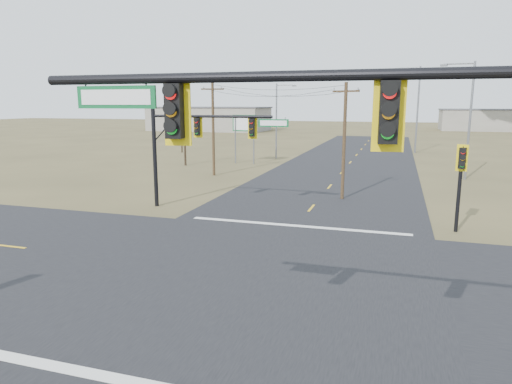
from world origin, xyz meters
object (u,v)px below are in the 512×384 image
(mast_arm_far, at_px, (200,135))
(bare_tree_a, at_px, (184,113))
(pedestal_signal_ne, at_px, (461,169))
(utility_pole_near, at_px, (344,139))
(mast_arm_near, at_px, (412,164))
(utility_pole_far, at_px, (213,127))
(streetlight_a, at_px, (468,114))
(bare_tree_b, at_px, (181,113))
(streetlight_c, at_px, (278,117))
(streetlight_b, at_px, (416,105))
(highway_sign, at_px, (244,129))

(mast_arm_far, bearing_deg, bare_tree_a, 107.04)
(mast_arm_far, distance_m, pedestal_signal_ne, 14.76)
(utility_pole_near, relative_size, bare_tree_a, 1.13)
(bare_tree_a, bearing_deg, pedestal_signal_ne, -38.25)
(mast_arm_near, height_order, bare_tree_a, mast_arm_near)
(pedestal_signal_ne, distance_m, utility_pole_far, 23.86)
(streetlight_a, xyz_separation_m, bare_tree_b, (-33.64, 13.13, -0.35))
(mast_arm_near, bearing_deg, mast_arm_far, 118.94)
(utility_pole_far, distance_m, streetlight_c, 14.89)
(mast_arm_near, bearing_deg, bare_tree_a, 116.32)
(mast_arm_near, relative_size, mast_arm_far, 1.25)
(mast_arm_far, relative_size, utility_pole_far, 1.05)
(streetlight_b, bearing_deg, utility_pole_near, -123.16)
(highway_sign, relative_size, bare_tree_b, 0.81)
(utility_pole_far, xyz_separation_m, highway_sign, (-0.00, 8.88, -0.58))
(mast_arm_near, xyz_separation_m, utility_pole_near, (-3.74, 23.36, -1.33))
(mast_arm_far, relative_size, highway_sign, 1.66)
(mast_arm_near, xyz_separation_m, streetlight_b, (1.79, 57.10, 0.88))
(streetlight_b, relative_size, bare_tree_a, 1.61)
(mast_arm_near, distance_m, highway_sign, 42.84)
(highway_sign, xyz_separation_m, streetlight_a, (21.72, -4.51, 1.82))
(mast_arm_far, relative_size, streetlight_c, 0.99)
(utility_pole_far, bearing_deg, streetlight_b, 55.51)
(highway_sign, bearing_deg, utility_pole_far, -83.16)
(pedestal_signal_ne, distance_m, utility_pole_near, 9.49)
(utility_pole_far, bearing_deg, mast_arm_far, -70.71)
(utility_pole_far, height_order, highway_sign, utility_pole_far)
(bare_tree_a, bearing_deg, mast_arm_far, -61.35)
(streetlight_a, bearing_deg, highway_sign, -170.75)
(highway_sign, xyz_separation_m, bare_tree_a, (-5.61, -3.32, 1.76))
(streetlight_c, bearing_deg, mast_arm_far, -90.12)
(mast_arm_near, bearing_deg, highway_sign, 107.57)
(utility_pole_far, bearing_deg, streetlight_a, 11.37)
(utility_pole_near, height_order, streetlight_c, streetlight_c)
(highway_sign, height_order, streetlight_b, streetlight_b)
(streetlight_b, distance_m, bare_tree_b, 31.41)
(pedestal_signal_ne, height_order, bare_tree_a, bare_tree_a)
(pedestal_signal_ne, relative_size, streetlight_c, 0.51)
(streetlight_c, height_order, bare_tree_a, streetlight_c)
(utility_pole_far, relative_size, streetlight_b, 0.74)
(mast_arm_near, xyz_separation_m, streetlight_c, (-14.11, 45.37, -0.52))
(mast_arm_near, relative_size, utility_pole_far, 1.31)
(pedestal_signal_ne, relative_size, utility_pole_near, 0.57)
(streetlight_a, xyz_separation_m, streetlight_b, (-3.55, 22.07, 0.75))
(mast_arm_far, relative_size, bare_tree_a, 1.25)
(mast_arm_far, bearing_deg, pedestal_signal_ne, -15.31)
(pedestal_signal_ne, distance_m, bare_tree_a, 31.75)
(streetlight_b, bearing_deg, bare_tree_a, -162.58)
(utility_pole_near, height_order, utility_pole_far, utility_pole_far)
(mast_arm_far, distance_m, bare_tree_a, 21.28)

